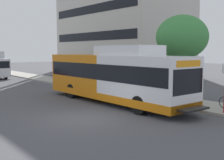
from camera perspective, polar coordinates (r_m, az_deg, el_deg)
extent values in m
plane|color=#4C4C51|center=(21.29, -17.26, -3.39)|extent=(120.00, 120.00, 0.00)
cube|color=#A8A399|center=(23.15, 0.97, -2.22)|extent=(3.00, 56.00, 0.14)
cube|color=white|center=(16.10, 6.67, -0.04)|extent=(2.54, 5.80, 2.73)
cube|color=orange|center=(20.56, -4.97, 1.26)|extent=(2.54, 5.80, 2.73)
cube|color=orange|center=(18.38, 0.14, -2.86)|extent=(2.57, 11.60, 0.44)
cube|color=black|center=(18.21, 0.14, 1.84)|extent=(2.58, 11.25, 0.96)
cube|color=black|center=(14.25, 14.94, -0.30)|extent=(2.34, 0.10, 1.24)
cube|color=orange|center=(14.18, 15.06, 3.19)|extent=(1.91, 0.08, 0.32)
cube|color=white|center=(17.06, 3.24, 5.92)|extent=(2.16, 4.06, 0.60)
cube|color=black|center=(14.22, 16.07, -5.65)|extent=(1.78, 0.60, 0.10)
cylinder|color=black|center=(15.00, 5.50, -5.04)|extent=(0.30, 1.00, 1.00)
cylinder|color=black|center=(16.64, 11.07, -4.04)|extent=(0.30, 1.00, 1.00)
cylinder|color=black|center=(20.33, -8.04, -2.19)|extent=(0.30, 1.00, 1.00)
cylinder|color=black|center=(21.57, -2.89, -1.67)|extent=(0.30, 1.00, 1.00)
torus|color=black|center=(17.05, 21.62, -4.21)|extent=(0.04, 0.66, 0.66)
cylinder|color=#4C3823|center=(20.04, 13.66, 0.58)|extent=(0.28, 0.28, 2.80)
ellipsoid|color=#3D8442|center=(19.98, 13.85, 8.37)|extent=(3.51, 3.51, 2.98)
cube|color=black|center=(34.51, -21.49, 2.85)|extent=(2.07, 0.08, 0.80)
cylinder|color=black|center=(36.25, -20.53, 0.97)|extent=(0.26, 0.92, 0.92)
cube|color=black|center=(40.45, 1.76, 3.62)|extent=(10.15, 17.11, 1.10)
cube|color=black|center=(40.46, 1.78, 8.51)|extent=(10.15, 17.11, 1.10)
cube|color=black|center=(40.77, 1.80, 13.36)|extent=(10.15, 17.11, 1.10)
cylinder|color=#B7B7BC|center=(50.23, -10.30, 6.15)|extent=(1.10, 1.10, 7.28)
cylinder|color=#B7B7BC|center=(50.79, -10.46, 14.39)|extent=(0.91, 0.91, 7.28)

